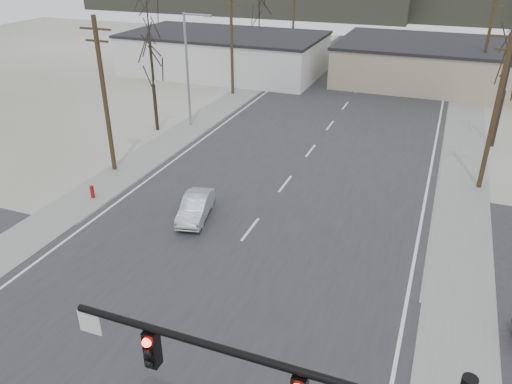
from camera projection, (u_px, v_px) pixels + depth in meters
ground at (177, 326)px, 20.12m from camera, size 140.00×140.00×0.00m
main_road at (290, 178)px, 32.59m from camera, size 18.00×110.00×0.05m
cross_road at (177, 326)px, 20.11m from camera, size 90.00×10.00×0.04m
sidewalk_left at (183, 133)px, 40.17m from camera, size 3.00×90.00×0.06m
sidewalk_right at (464, 173)px, 33.33m from camera, size 3.00×90.00×0.06m
fire_hydrant at (92, 192)px, 29.86m from camera, size 0.24×0.24×0.87m
building_left_far at (224, 53)px, 57.54m from camera, size 22.30×12.30×4.50m
building_right_far at (465, 65)px, 52.52m from camera, size 26.30×14.30×4.30m
upole_left_b at (104, 94)px, 31.46m from camera, size 2.20×0.30×10.00m
upole_left_c at (232, 41)px, 48.09m from camera, size 2.20×0.30×10.00m
upole_left_d at (294, 15)px, 64.73m from camera, size 2.20×0.30×10.00m
upole_right_a at (497, 107)px, 29.03m from camera, size 2.20×0.30×10.00m
upole_right_b at (487, 43)px, 47.33m from camera, size 2.20×0.30×10.00m
streetlight_main at (189, 64)px, 39.61m from camera, size 2.40×0.25×9.00m
tree_left_near at (152, 66)px, 38.59m from camera, size 3.30×3.30×7.35m
tree_right_mid at (510, 67)px, 35.04m from camera, size 3.74×3.74×8.33m
tree_left_far at (259, 11)px, 60.07m from camera, size 3.96×3.96×8.82m
tree_left_mid at (148, 21)px, 52.67m from camera, size 3.96×3.96×8.82m
sedan_crossing at (196, 207)px, 27.65m from camera, size 2.18×4.09×1.28m
car_far_a at (387, 59)px, 61.84m from camera, size 2.70×4.80×1.31m
car_far_b at (320, 63)px, 60.26m from camera, size 1.47×3.59×1.22m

